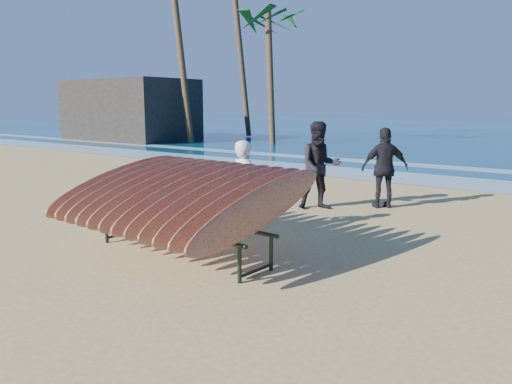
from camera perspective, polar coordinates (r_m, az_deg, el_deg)
ground at (r=7.22m, az=-3.90°, el=-8.33°), size 120.00×120.00×0.00m
foam_near at (r=15.96m, az=20.49°, el=1.19°), size 160.00×160.00×0.00m
foam_far at (r=19.31m, az=23.56°, el=2.41°), size 160.00×160.00×0.00m
surfboard_rack at (r=7.52m, az=-8.68°, el=-0.38°), size 3.30×2.92×1.52m
person_white at (r=8.83m, az=-1.31°, el=0.58°), size 0.69×0.56×1.65m
person_dark_a at (r=10.91m, az=7.30°, el=2.99°), size 1.17×1.16×1.91m
person_dark_b at (r=11.34m, az=14.50°, el=2.68°), size 1.06×1.02×1.78m
building at (r=33.98m, az=-14.26°, el=9.06°), size 8.64×4.80×3.84m
palm_mid at (r=29.64m, az=1.68°, el=18.82°), size 5.20×5.20×7.71m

